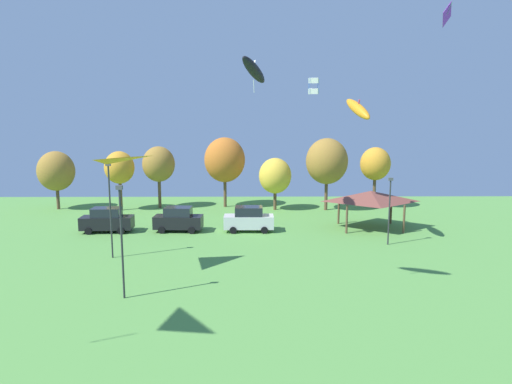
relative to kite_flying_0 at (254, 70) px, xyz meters
The scene contains 19 objects.
kite_flying_0 is the anchor object (origin of this frame).
kite_flying_1 14.09m from the kite_flying_0, 146.97° to the right, with size 3.72×3.82×0.60m.
kite_flying_2 5.48m from the kite_flying_0, 22.46° to the left, with size 0.97×1.00×1.38m.
kite_flying_6 17.10m from the kite_flying_0, 10.78° to the left, with size 1.35×1.66×2.03m.
kite_flying_7 8.78m from the kite_flying_0, ahead, with size 1.90×3.86×2.27m.
parked_car_leftmost 19.13m from the kite_flying_0, 161.97° to the left, with size 4.72×2.12×2.27m.
parked_car_second_from_left 15.34m from the kite_flying_0, 146.51° to the left, with size 4.48×2.14×2.29m.
parked_car_third_from_left 13.67m from the kite_flying_0, 95.63° to the left, with size 4.56×2.04×2.32m.
park_pavilion 16.54m from the kite_flying_0, 27.22° to the left, with size 6.73×5.03×3.60m.
light_post_0 17.12m from the kite_flying_0, 123.55° to the right, with size 0.36×0.20×6.58m.
light_post_1 15.01m from the kite_flying_0, 161.51° to the right, with size 0.36×0.20×7.12m.
light_post_2 15.50m from the kite_flying_0, ahead, with size 0.36×0.20×5.57m.
treeline_tree_0 28.95m from the kite_flying_0, 145.58° to the left, with size 4.13×4.13×6.70m.
treeline_tree_1 23.02m from the kite_flying_0, 135.65° to the left, with size 3.33×3.33×6.73m.
treeline_tree_2 21.40m from the kite_flying_0, 124.20° to the left, with size 3.73×3.73×7.20m.
treeline_tree_3 19.01m from the kite_flying_0, 101.28° to the left, with size 4.77×4.77×8.20m.
treeline_tree_4 18.16m from the kite_flying_0, 80.52° to the left, with size 3.68×3.68×5.95m.
treeline_tree_5 18.85m from the kite_flying_0, 60.49° to the left, with size 4.72×4.72×8.19m.
treeline_tree_6 23.09m from the kite_flying_0, 48.43° to the left, with size 3.48×3.48×7.09m.
Camera 1 is at (-1.42, -0.43, 10.15)m, focal length 32.00 mm.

